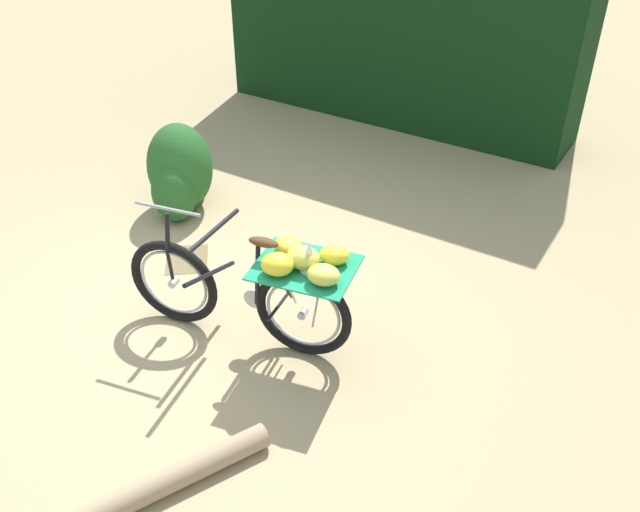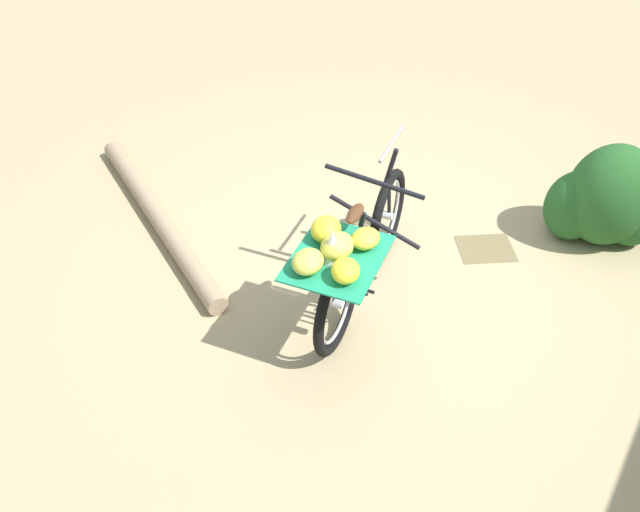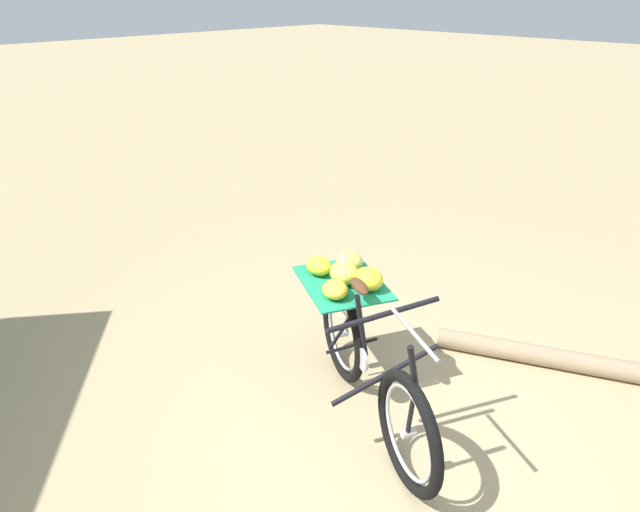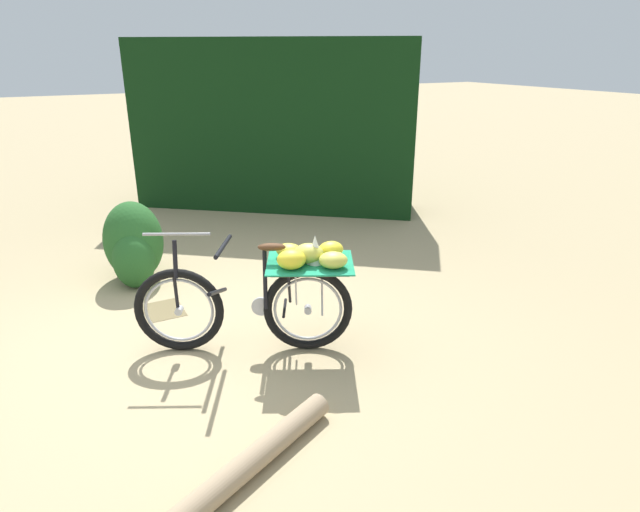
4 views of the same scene
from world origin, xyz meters
TOP-DOWN VIEW (x-y plane):
  - ground_plane at (0.00, 0.00)m, footprint 60.00×60.00m
  - bicycle at (-0.38, -0.36)m, footprint 1.07×1.72m
  - fallen_log at (-1.90, 0.76)m, footprint 1.24×2.32m

SIDE VIEW (x-z plane):
  - ground_plane at x=0.00m, z-range 0.00..0.00m
  - fallen_log at x=-1.90m, z-range 0.00..0.16m
  - bicycle at x=-0.38m, z-range 0.01..1.04m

